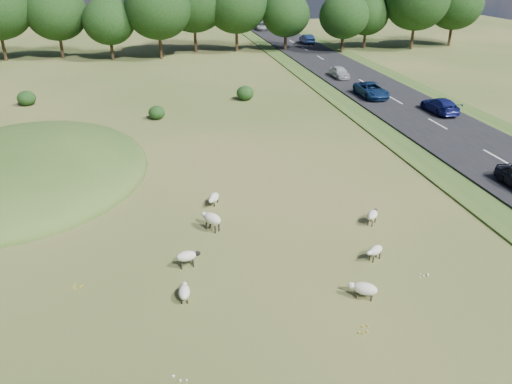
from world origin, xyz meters
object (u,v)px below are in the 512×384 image
car_2 (340,72)px  car_4 (440,105)px  sheep_6 (212,219)px  car_3 (307,39)px  car_5 (371,90)px  car_6 (261,26)px  car_7 (284,27)px  sheep_4 (214,198)px  sheep_0 (187,256)px  sheep_2 (373,215)px  sheep_5 (364,289)px  sheep_1 (375,251)px  sheep_3 (184,292)px

car_2 → car_4: bearing=-76.5°
sheep_6 → car_4: size_ratio=0.29×
car_3 → car_5: (-3.80, -35.59, -0.02)m
car_6 → car_7: car_7 is taller
sheep_4 → car_4: bearing=148.8°
car_4 → car_6: car_6 is taller
sheep_0 → sheep_2: size_ratio=1.12×
car_7 → sheep_5: bearing=78.2°
car_2 → car_4: car_4 is taller
sheep_1 → car_2: size_ratio=0.27×
sheep_2 → car_5: car_5 is taller
car_6 → car_7: (3.80, -2.78, 0.08)m
sheep_0 → sheep_2: sheep_0 is taller
car_5 → sheep_4: bearing=-131.5°
car_4 → sheep_3: bearing=43.0°
sheep_6 → sheep_5: bearing=-180.0°
sheep_1 → sheep_3: size_ratio=0.95×
sheep_3 → sheep_4: (2.23, 8.58, 0.04)m
sheep_0 → sheep_6: sheep_6 is taller
sheep_2 → car_2: 35.58m
car_3 → sheep_0: bearing=68.9°
sheep_0 → sheep_1: bearing=-14.8°
sheep_0 → sheep_2: 10.17m
sheep_1 → sheep_5: size_ratio=0.82×
sheep_3 → sheep_0: bearing=-2.1°
car_3 → car_2: bearing=81.8°
car_5 → sheep_5: bearing=-113.5°
sheep_1 → car_6: 83.15m
car_5 → car_6: car_5 is taller
sheep_0 → car_5: bearing=45.5°
sheep_3 → car_5: car_5 is taller
sheep_4 → sheep_6: bearing=17.7°
sheep_2 → car_5: size_ratio=0.21×
car_6 → sheep_1: bearing=-98.1°
sheep_0 → car_2: car_2 is taller
sheep_0 → car_7: (24.13, 78.42, 0.44)m
sheep_4 → car_4: car_4 is taller
sheep_4 → car_5: car_5 is taller
sheep_0 → sheep_1: (8.62, -1.12, -0.06)m
sheep_3 → car_5: size_ratio=0.22×
sheep_1 → sheep_5: sheep_1 is taller
sheep_3 → sheep_2: bearing=-60.6°
sheep_5 → car_5: car_5 is taller
sheep_6 → car_6: bearing=-52.0°
car_4 → car_5: size_ratio=0.92×
sheep_3 → car_6: bearing=-8.9°
car_6 → car_5: bearing=-90.0°
sheep_1 → car_4: 26.53m
car_2 → car_3: 26.55m
sheep_3 → car_6: 86.13m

